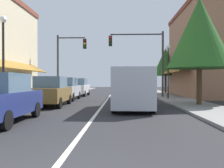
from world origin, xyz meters
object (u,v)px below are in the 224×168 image
at_px(van_in_lane, 132,88).
at_px(street_lamp_left_near, 3,47).
at_px(parked_car_far_left, 79,87).
at_px(traffic_signal_left_corner, 67,57).
at_px(traffic_signal_mast_arm, 144,53).
at_px(parked_car_second_left, 51,91).
at_px(tree_right_far, 166,62).
at_px(street_lamp_right_mid, 168,62).
at_px(parked_car_third_left, 66,89).
at_px(tree_right_near, 199,33).
at_px(parked_car_nearest_left, 1,98).

bearing_deg(van_in_lane, street_lamp_left_near, -173.28).
height_order(parked_car_far_left, traffic_signal_left_corner, traffic_signal_left_corner).
height_order(parked_car_far_left, traffic_signal_mast_arm, traffic_signal_mast_arm).
bearing_deg(parked_car_second_left, traffic_signal_left_corner, 95.16).
bearing_deg(traffic_signal_mast_arm, traffic_signal_left_corner, 172.30).
relative_size(van_in_lane, tree_right_far, 0.97).
relative_size(parked_car_second_left, street_lamp_left_near, 0.85).
distance_m(van_in_lane, street_lamp_right_mid, 7.26).
relative_size(parked_car_second_left, traffic_signal_left_corner, 0.71).
xyz_separation_m(traffic_signal_mast_arm, street_lamp_right_mid, (1.66, -2.18, -1.02)).
bearing_deg(tree_right_far, parked_car_third_left, -134.57).
bearing_deg(traffic_signal_mast_arm, tree_right_far, 66.22).
xyz_separation_m(parked_car_far_left, tree_right_far, (9.54, 4.53, 2.88)).
distance_m(street_lamp_left_near, tree_right_far, 19.91).
relative_size(parked_car_second_left, tree_right_near, 0.64).
bearing_deg(parked_car_third_left, traffic_signal_mast_arm, 20.86).
distance_m(parked_car_nearest_left, street_lamp_left_near, 4.75).
bearing_deg(van_in_lane, parked_car_second_left, 164.82).
xyz_separation_m(parked_car_second_left, tree_right_near, (8.78, 0.20, 3.44)).
bearing_deg(parked_car_second_left, street_lamp_right_mid, 30.54).
height_order(van_in_lane, tree_right_near, tree_right_near).
bearing_deg(parked_car_third_left, street_lamp_right_mid, 1.82).
xyz_separation_m(parked_car_nearest_left, traffic_signal_left_corner, (-0.76, 13.74, 2.91)).
bearing_deg(street_lamp_right_mid, parked_car_third_left, -177.99).
bearing_deg(tree_right_far, street_lamp_right_mid, -99.32).
height_order(parked_car_second_left, parked_car_far_left, same).
relative_size(parked_car_second_left, street_lamp_right_mid, 0.95).
bearing_deg(parked_car_second_left, tree_right_near, 0.16).
distance_m(parked_car_third_left, van_in_lane, 7.81).
distance_m(parked_car_second_left, traffic_signal_mast_arm, 9.89).
distance_m(traffic_signal_mast_arm, traffic_signal_left_corner, 7.16).
bearing_deg(parked_car_nearest_left, traffic_signal_left_corner, 91.80).
distance_m(parked_car_second_left, tree_right_far, 17.40).
bearing_deg(parked_car_second_left, traffic_signal_mast_arm, 47.45).
distance_m(parked_car_nearest_left, tree_right_far, 22.42).
xyz_separation_m(parked_car_third_left, tree_right_far, (9.62, 9.77, 2.88)).
distance_m(parked_car_nearest_left, parked_car_third_left, 10.31).
bearing_deg(tree_right_near, parked_car_second_left, -178.69).
relative_size(traffic_signal_mast_arm, street_lamp_right_mid, 1.35).
distance_m(parked_car_far_left, traffic_signal_mast_arm, 7.58).
xyz_separation_m(parked_car_second_left, street_lamp_right_mid, (7.87, 4.86, 2.10)).
relative_size(parked_car_nearest_left, parked_car_second_left, 1.00).
height_order(parked_car_nearest_left, van_in_lane, van_in_lane).
bearing_deg(traffic_signal_left_corner, traffic_signal_mast_arm, -7.70).
xyz_separation_m(parked_car_nearest_left, street_lamp_left_near, (-1.77, 3.70, 2.38)).
bearing_deg(tree_right_near, parked_car_third_left, 154.03).
height_order(parked_car_third_left, street_lamp_right_mid, street_lamp_right_mid).
xyz_separation_m(traffic_signal_left_corner, tree_right_near, (9.67, -7.80, 0.53)).
bearing_deg(parked_car_third_left, parked_car_far_left, 88.93).
xyz_separation_m(traffic_signal_left_corner, street_lamp_left_near, (-1.01, -10.03, -0.53)).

